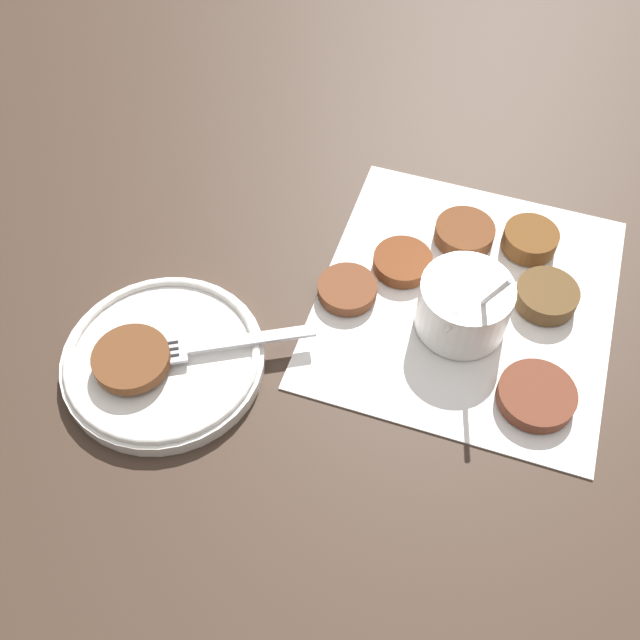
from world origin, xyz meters
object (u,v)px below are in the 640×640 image
object	(u,v)px
fritter_on_plate	(131,359)
fork	(189,348)
serving_plate	(163,359)
sauce_bowl	(468,310)

from	to	relation	value
fritter_on_plate	fork	distance (m)	0.05
serving_plate	fork	xyz separation A→B (m)	(-0.02, 0.02, 0.01)
sauce_bowl	fritter_on_plate	bearing A→B (deg)	-51.35
serving_plate	fritter_on_plate	xyz separation A→B (m)	(0.02, -0.02, 0.02)
serving_plate	fork	world-z (taller)	fork
serving_plate	fork	bearing A→B (deg)	128.91
sauce_bowl	serving_plate	size ratio (longest dim) A/B	0.61
sauce_bowl	fritter_on_plate	world-z (taller)	sauce_bowl
fritter_on_plate	fork	bearing A→B (deg)	135.10
fritter_on_plate	fork	xyz separation A→B (m)	(-0.04, 0.04, -0.00)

